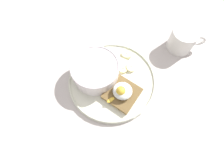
{
  "coord_description": "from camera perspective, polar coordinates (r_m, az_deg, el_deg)",
  "views": [
    {
      "loc": [
        7.41,
        -22.75,
        53.5
      ],
      "look_at": [
        0.0,
        0.0,
        5.0
      ],
      "focal_mm": 28.0,
      "sensor_mm": 36.0,
      "label": 1
    }
  ],
  "objects": [
    {
      "name": "ground_plane",
      "position": [
        0.58,
        0.0,
        -1.76
      ],
      "size": [
        120.0,
        120.0,
        2.0
      ],
      "primitive_type": "cube",
      "color": "beige",
      "rests_on": "ground"
    },
    {
      "name": "plate",
      "position": [
        0.56,
        0.0,
        -1.0
      ],
      "size": [
        27.91,
        27.91,
        1.6
      ],
      "color": "silver",
      "rests_on": "ground_plane"
    },
    {
      "name": "oatmeal_bowl",
      "position": [
        0.54,
        -5.32,
        2.34
      ],
      "size": [
        14.79,
        14.79,
        6.11
      ],
      "color": "white",
      "rests_on": "plate"
    },
    {
      "name": "toast_slice",
      "position": [
        0.53,
        3.33,
        -5.4
      ],
      "size": [
        11.67,
        11.67,
        1.61
      ],
      "color": "brown",
      "rests_on": "plate"
    },
    {
      "name": "poached_egg",
      "position": [
        0.51,
        3.32,
        -4.58
      ],
      "size": [
        6.75,
        7.49,
        3.74
      ],
      "color": "white",
      "rests_on": "toast_slice"
    },
    {
      "name": "banana_slice_front",
      "position": [
        0.57,
        3.61,
        2.6
      ],
      "size": [
        4.23,
        4.22,
        0.94
      ],
      "color": "beige",
      "rests_on": "plate"
    },
    {
      "name": "banana_slice_left",
      "position": [
        0.58,
        3.38,
        4.76
      ],
      "size": [
        4.27,
        4.21,
        1.46
      ],
      "color": "#F2F0BD",
      "rests_on": "plate"
    },
    {
      "name": "banana_slice_back",
      "position": [
        0.58,
        6.21,
        3.2
      ],
      "size": [
        4.26,
        4.18,
        1.59
      ],
      "color": "beige",
      "rests_on": "plate"
    },
    {
      "name": "banana_slice_right",
      "position": [
        0.6,
        4.71,
        7.3
      ],
      "size": [
        4.04,
        4.17,
        1.76
      ],
      "color": "#EFECB0",
      "rests_on": "plate"
    },
    {
      "name": "banana_slice_inner",
      "position": [
        0.6,
        1.71,
        6.61
      ],
      "size": [
        3.38,
        3.43,
        1.07
      ],
      "color": "beige",
      "rests_on": "plate"
    },
    {
      "name": "coffee_mug",
      "position": [
        0.65,
        22.13,
        11.24
      ],
      "size": [
        11.85,
        8.64,
        7.95
      ],
      "color": "white",
      "rests_on": "ground_plane"
    }
  ]
}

